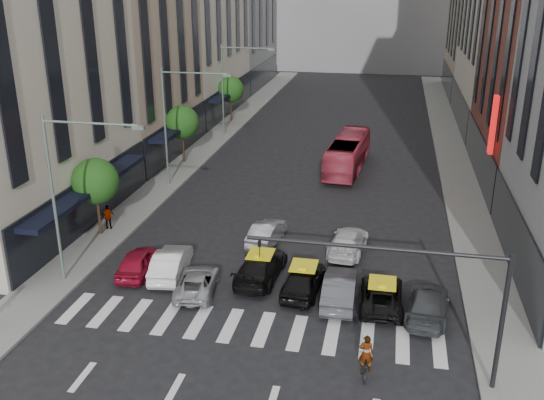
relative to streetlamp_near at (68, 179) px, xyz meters
The scene contains 27 objects.
ground 12.32m from the streetlamp_near, 21.72° to the right, with size 160.00×160.00×0.00m, color black.
sidewalk_left 26.69m from the streetlamp_near, 93.21° to the left, with size 3.00×96.00×0.15m, color slate.
sidewalk_right 34.27m from the streetlamp_near, 50.35° to the left, with size 3.00×96.00×0.15m, color slate.
building_left_a 12.76m from the streetlamp_near, 134.82° to the left, with size 8.00×18.00×28.00m, color beige.
building_left_b 25.72m from the streetlamp_near, 106.16° to the left, with size 8.00×16.00×24.00m, color tan.
tree_near 6.65m from the streetlamp_near, 106.32° to the left, with size 2.88×2.88×4.95m.
tree_mid 22.18m from the streetlamp_near, 94.56° to the left, with size 2.88×2.88×4.95m.
tree_far 38.11m from the streetlamp_near, 92.65° to the left, with size 2.88×2.88×4.95m.
streetlamp_near is the anchor object (origin of this frame).
streetlamp_mid 16.00m from the streetlamp_near, 90.00° to the left, with size 5.38×0.25×9.00m.
streetlamp_far 32.00m from the streetlamp_near, 90.00° to the left, with size 5.38×0.25×9.00m.
traffic_signal 18.48m from the streetlamp_near, 15.74° to the right, with size 10.10×0.20×6.00m.
liberty_sign 27.73m from the streetlamp_near, 35.24° to the left, with size 0.30×0.70×4.00m.
car_red 6.08m from the streetlamp_near, 32.22° to the left, with size 1.64×4.07×1.39m, color maroon.
car_white_front 7.09m from the streetlamp_near, 22.06° to the left, with size 1.57×4.51×1.49m, color silver.
car_silver 8.41m from the streetlamp_near, ahead, with size 1.94×4.21×1.17m, color #A9AAAE.
taxi_left 11.02m from the streetlamp_near, 13.95° to the left, with size 2.07×5.10×1.48m, color black.
taxi_center 13.08m from the streetlamp_near, ahead, with size 1.78×4.43×1.51m, color black.
car_grey_mid 14.83m from the streetlamp_near, ahead, with size 1.60×4.58×1.51m, color #44464C.
taxi_right 16.84m from the streetlamp_near, ahead, with size 2.08×4.50×1.25m, color black.
car_grey_curb 18.94m from the streetlamp_near, ahead, with size 1.90×4.66×1.35m, color #3C4043.
car_row2_left 12.43m from the streetlamp_near, 38.70° to the left, with size 1.46×4.18×1.38m, color #A9A8AE.
car_row2_right 16.22m from the streetlamp_near, 25.98° to the left, with size 1.92×4.73×1.37m, color silver.
bus 26.49m from the streetlamp_near, 61.58° to the left, with size 2.42×10.33×2.88m, color #CA3B53.
motorcycle 17.21m from the streetlamp_near, 18.12° to the right, with size 0.56×1.60×0.84m, color black.
rider 16.85m from the streetlamp_near, 18.12° to the right, with size 0.61×0.40×1.66m, color gray.
pedestrian_far 8.57m from the streetlamp_near, 103.04° to the left, with size 0.95×0.40×1.62m, color gray.
Camera 1 is at (5.82, -22.39, 15.66)m, focal length 40.00 mm.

